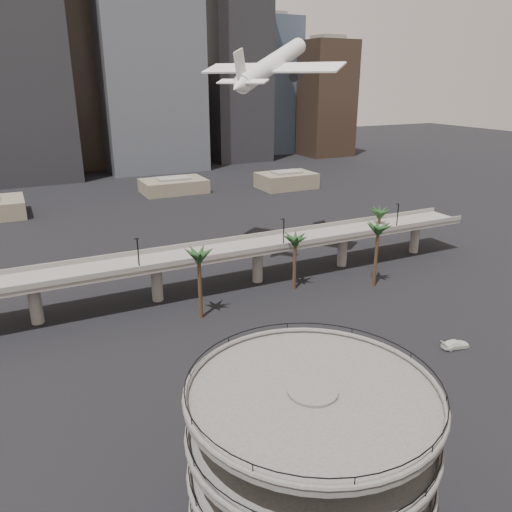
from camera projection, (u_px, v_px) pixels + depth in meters
name	position (u px, v px, depth m)	size (l,w,h in m)	color
ground	(385.00, 463.00, 56.73)	(700.00, 700.00, 0.00)	black
parking_ramp	(310.00, 451.00, 44.65)	(22.20, 22.20, 17.35)	#4E4B48
overpass	(209.00, 257.00, 100.77)	(130.00, 9.30, 14.70)	slate
palm_trees	(320.00, 234.00, 102.02)	(54.40, 18.40, 14.00)	#422B1C
low_buildings	(139.00, 192.00, 178.95)	(135.00, 27.50, 6.80)	#665C4B
skyline	(110.00, 66.00, 230.76)	(269.00, 86.00, 128.92)	gray
airborne_jet	(272.00, 64.00, 106.78)	(30.61, 29.04, 13.59)	silver
car_a	(274.00, 405.00, 65.60)	(1.77, 4.40, 1.50)	#A83B18
car_b	(295.00, 348.00, 79.57)	(1.75, 5.01, 1.65)	black
car_c	(455.00, 344.00, 80.87)	(1.92, 4.72, 1.37)	white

